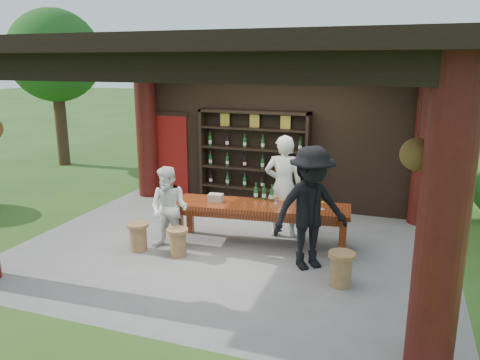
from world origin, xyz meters
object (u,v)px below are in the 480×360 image
(wine_shelf, at_px, (254,160))
(guest_man, at_px, (311,208))
(host, at_px, (284,187))
(guest_woman, at_px, (169,209))
(stool_near_left, at_px, (178,242))
(napkin_basket, at_px, (216,198))
(stool_far_left, at_px, (138,236))
(tasting_table, at_px, (261,211))
(stool_near_right, at_px, (341,268))

(wine_shelf, distance_m, guest_man, 3.33)
(host, bearing_deg, guest_woman, 27.34)
(wine_shelf, xyz_separation_m, stool_near_left, (-0.35, -3.08, -0.84))
(wine_shelf, height_order, napkin_basket, wine_shelf)
(host, bearing_deg, stool_far_left, 25.24)
(tasting_table, bearing_deg, stool_far_left, -152.88)
(wine_shelf, height_order, stool_near_right, wine_shelf)
(wine_shelf, bearing_deg, guest_woman, -102.15)
(wine_shelf, height_order, host, wine_shelf)
(guest_woman, relative_size, guest_man, 0.75)
(guest_man, xyz_separation_m, napkin_basket, (-1.84, 0.57, -0.17))
(stool_near_left, xyz_separation_m, guest_man, (2.19, 0.30, 0.73))
(host, relative_size, napkin_basket, 7.41)
(guest_woman, distance_m, napkin_basket, 0.88)
(stool_far_left, xyz_separation_m, host, (2.19, 1.55, 0.70))
(guest_woman, height_order, guest_man, guest_man)
(tasting_table, relative_size, guest_woman, 2.15)
(guest_man, bearing_deg, guest_woman, 142.23)
(wine_shelf, relative_size, stool_near_right, 4.80)
(stool_far_left, bearing_deg, stool_near_right, -2.66)
(stool_near_right, height_order, host, host)
(tasting_table, xyz_separation_m, guest_man, (1.01, -0.67, 0.36))
(guest_woman, bearing_deg, stool_near_right, -7.43)
(wine_shelf, distance_m, stool_near_left, 3.21)
(stool_near_right, height_order, guest_man, guest_man)
(tasting_table, height_order, stool_near_left, tasting_table)
(stool_near_right, relative_size, stool_far_left, 1.05)
(wine_shelf, distance_m, stool_near_right, 4.13)
(stool_far_left, height_order, host, host)
(tasting_table, bearing_deg, host, 65.04)
(stool_near_left, height_order, stool_far_left, stool_far_left)
(guest_man, bearing_deg, stool_near_left, 148.46)
(stool_near_left, relative_size, guest_woman, 0.33)
(napkin_basket, bearing_deg, guest_man, -17.32)
(host, bearing_deg, tasting_table, 55.07)
(tasting_table, distance_m, napkin_basket, 0.86)
(stool_near_right, height_order, napkin_basket, napkin_basket)
(host, height_order, napkin_basket, host)
(stool_near_left, bearing_deg, guest_man, 7.76)
(stool_far_left, xyz_separation_m, napkin_basket, (1.10, 0.89, 0.56))
(tasting_table, xyz_separation_m, stool_near_right, (1.58, -1.15, -0.36))
(guest_woman, distance_m, guest_man, 2.46)
(guest_man, bearing_deg, wine_shelf, 84.16)
(stool_near_left, xyz_separation_m, stool_far_left, (-0.75, -0.02, 0.01))
(stool_near_left, relative_size, napkin_basket, 1.85)
(host, relative_size, guest_man, 0.98)
(stool_near_left, bearing_deg, stool_near_right, -3.80)
(guest_woman, xyz_separation_m, napkin_basket, (0.61, 0.64, 0.08))
(stool_near_left, distance_m, guest_woman, 0.60)
(stool_near_right, bearing_deg, host, 127.69)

